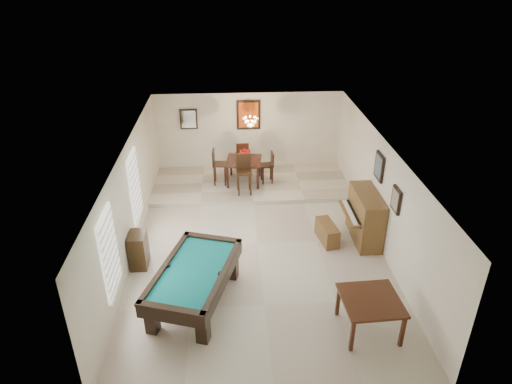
{
  "coord_description": "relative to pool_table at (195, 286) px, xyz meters",
  "views": [
    {
      "loc": [
        -0.63,
        -9.49,
        6.46
      ],
      "look_at": [
        0.0,
        0.6,
        1.15
      ],
      "focal_mm": 32.0,
      "sensor_mm": 36.0,
      "label": 1
    }
  ],
  "objects": [
    {
      "name": "piano_bench",
      "position": [
        3.17,
        2.09,
        -0.16
      ],
      "size": [
        0.48,
        0.93,
        0.49
      ],
      "primitive_type": "cube",
      "rotation": [
        0.0,
        0.0,
        0.17
      ],
      "color": "brown",
      "rests_on": "ground_plane"
    },
    {
      "name": "apothecary_chest",
      "position": [
        -1.36,
        1.36,
        0.01
      ],
      "size": [
        0.38,
        0.56,
        0.85
      ],
      "primitive_type": "cube",
      "color": "black",
      "rests_on": "ground_plane"
    },
    {
      "name": "back_mirror",
      "position": [
        -0.48,
        6.52,
        1.39
      ],
      "size": [
        0.55,
        0.06,
        0.65
      ],
      "primitive_type": "cube",
      "color": "white",
      "rests_on": "wall_back"
    },
    {
      "name": "flower_vase",
      "position": [
        1.21,
        5.34,
        0.69
      ],
      "size": [
        0.17,
        0.17,
        0.24
      ],
      "primitive_type": null,
      "rotation": [
        0.0,
        0.0,
        -0.26
      ],
      "color": "#B5120F",
      "rests_on": "dining_table"
    },
    {
      "name": "ground_plane",
      "position": [
        1.42,
        2.06,
        -0.42
      ],
      "size": [
        6.0,
        9.0,
        0.02
      ],
      "primitive_type": "cube",
      "color": "beige"
    },
    {
      "name": "window_left_front",
      "position": [
        -1.55,
        -0.14,
        0.99
      ],
      "size": [
        0.06,
        1.0,
        1.7
      ],
      "primitive_type": "cube",
      "color": "white",
      "rests_on": "wall_left"
    },
    {
      "name": "wall_right",
      "position": [
        4.42,
        2.06,
        0.89
      ],
      "size": [
        0.04,
        9.0,
        2.6
      ],
      "primitive_type": "cube",
      "color": "silver",
      "rests_on": "ground_plane"
    },
    {
      "name": "wall_left",
      "position": [
        -1.58,
        2.06,
        0.89
      ],
      "size": [
        0.04,
        9.0,
        2.6
      ],
      "primitive_type": "cube",
      "color": "silver",
      "rests_on": "ground_plane"
    },
    {
      "name": "wall_front",
      "position": [
        1.42,
        -2.44,
        0.89
      ],
      "size": [
        6.0,
        0.04,
        2.6
      ],
      "primitive_type": "cube",
      "color": "silver",
      "rests_on": "ground_plane"
    },
    {
      "name": "back_painting",
      "position": [
        1.42,
        6.52,
        1.49
      ],
      "size": [
        0.75,
        0.06,
        0.95
      ],
      "primitive_type": "cube",
      "color": "#D84C14",
      "rests_on": "wall_back"
    },
    {
      "name": "wall_back",
      "position": [
        1.42,
        6.56,
        0.89
      ],
      "size": [
        6.0,
        0.04,
        2.6
      ],
      "primitive_type": "cube",
      "color": "silver",
      "rests_on": "ground_plane"
    },
    {
      "name": "dining_chair_north",
      "position": [
        1.18,
        6.07,
        0.24
      ],
      "size": [
        0.43,
        0.43,
        1.06
      ],
      "primitive_type": null,
      "rotation": [
        0.0,
        0.0,
        3.23
      ],
      "color": "black",
      "rests_on": "dining_step"
    },
    {
      "name": "window_left_rear",
      "position": [
        -1.55,
        2.66,
        0.99
      ],
      "size": [
        0.06,
        1.0,
        1.7
      ],
      "primitive_type": "cube",
      "color": "white",
      "rests_on": "wall_left"
    },
    {
      "name": "dining_table",
      "position": [
        1.21,
        5.34,
        0.14
      ],
      "size": [
        1.16,
        1.16,
        0.86
      ],
      "primitive_type": null,
      "rotation": [
        0.0,
        0.0,
        -0.12
      ],
      "color": "black",
      "rests_on": "dining_step"
    },
    {
      "name": "pool_table",
      "position": [
        0.0,
        0.0,
        0.0
      ],
      "size": [
        2.0,
        2.74,
        0.82
      ],
      "primitive_type": null,
      "rotation": [
        0.0,
        0.0,
        -0.3
      ],
      "color": "black",
      "rests_on": "ground_plane"
    },
    {
      "name": "dining_chair_east",
      "position": [
        1.92,
        5.3,
        0.2
      ],
      "size": [
        0.39,
        0.39,
        0.97
      ],
      "primitive_type": null,
      "rotation": [
        0.0,
        0.0,
        -1.49
      ],
      "color": "black",
      "rests_on": "dining_step"
    },
    {
      "name": "square_table",
      "position": [
        3.34,
        -0.99,
        -0.04
      ],
      "size": [
        1.14,
        1.14,
        0.75
      ],
      "primitive_type": null,
      "rotation": [
        0.0,
        0.0,
        0.05
      ],
      "color": "#35190D",
      "rests_on": "ground_plane"
    },
    {
      "name": "upright_piano",
      "position": [
        3.97,
        2.16,
        0.23
      ],
      "size": [
        0.85,
        1.52,
        1.27
      ],
      "primitive_type": null,
      "color": "brown",
      "rests_on": "ground_plane"
    },
    {
      "name": "right_picture_lower",
      "position": [
        4.38,
        1.06,
        1.29
      ],
      "size": [
        0.06,
        0.45,
        0.55
      ],
      "primitive_type": "cube",
      "color": "gray",
      "rests_on": "wall_right"
    },
    {
      "name": "ceiling",
      "position": [
        1.42,
        2.06,
        2.19
      ],
      "size": [
        6.0,
        9.0,
        0.04
      ],
      "primitive_type": "cube",
      "color": "white",
      "rests_on": "wall_back"
    },
    {
      "name": "right_picture_upper",
      "position": [
        4.38,
        2.36,
        1.49
      ],
      "size": [
        0.06,
        0.55,
        0.65
      ],
      "primitive_type": "cube",
      "color": "slate",
      "rests_on": "wall_right"
    },
    {
      "name": "dining_step",
      "position": [
        1.42,
        5.31,
        -0.35
      ],
      "size": [
        6.0,
        2.5,
        0.12
      ],
      "primitive_type": "cube",
      "color": "beige",
      "rests_on": "ground_plane"
    },
    {
      "name": "dining_chair_south",
      "position": [
        1.19,
        4.6,
        0.3
      ],
      "size": [
        0.45,
        0.45,
        1.18
      ],
      "primitive_type": null,
      "rotation": [
        0.0,
        0.0,
        0.04
      ],
      "color": "black",
      "rests_on": "dining_step"
    },
    {
      "name": "chandelier",
      "position": [
        1.42,
        5.26,
        1.79
      ],
      "size": [
        0.44,
        0.44,
        0.6
      ],
      "primitive_type": null,
      "color": "#FFE5B2",
      "rests_on": "ceiling"
    },
    {
      "name": "dining_chair_west",
      "position": [
        0.48,
        5.29,
        0.26
      ],
      "size": [
        0.43,
        0.43,
        1.11
      ],
      "primitive_type": null,
      "rotation": [
        0.0,
        0.0,
        1.51
      ],
      "color": "black",
      "rests_on": "dining_step"
    }
  ]
}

